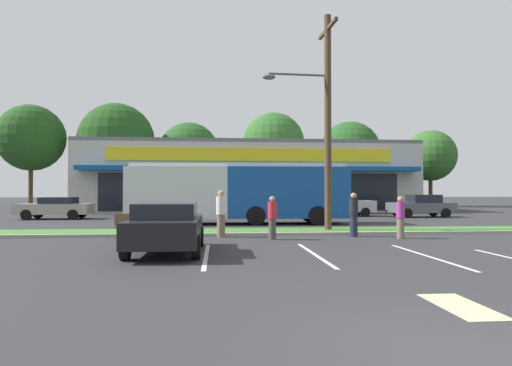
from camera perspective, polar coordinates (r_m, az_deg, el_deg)
The scene contains 25 objects.
ground_plane at distance 5.65m, azimuth 24.15°, elevation -19.42°, with size 240.00×240.00×0.00m, color #2D2D30.
grass_median at distance 18.94m, azimuth 2.90°, elevation -6.26°, with size 56.00×2.20×0.12m, color #427A2D.
curb_lip at distance 17.74m, azimuth 3.44°, elevation -6.61°, with size 56.00×0.24×0.12m, color #99968C.
parking_stripe_0 at distance 12.38m, azimuth -6.48°, elevation -9.31°, with size 0.12×4.80×0.01m, color silver.
parking_stripe_1 at distance 12.64m, azimuth 7.60°, elevation -9.13°, with size 0.12×4.80×0.01m, color silver.
parking_stripe_2 at distance 13.06m, azimuth 21.38°, elevation -8.81°, with size 0.12×4.80×0.01m, color silver.
lot_arrow at distance 7.77m, azimuth 25.01°, elevation -14.22°, with size 0.70×1.60×0.01m, color beige.
storefront_building at distance 41.71m, azimuth -1.27°, elevation 0.63°, with size 28.30×15.18×5.98m.
tree_far_left at distance 52.39m, azimuth -27.12°, elevation 5.22°, with size 6.98×6.98×10.89m.
tree_left at distance 51.13m, azimuth -17.63°, elevation 5.18°, with size 8.34×8.34×11.45m.
tree_mid_left at distance 51.46m, azimuth -8.68°, elevation 3.86°, with size 7.04×7.04×9.68m.
tree_mid at distance 49.25m, azimuth 2.28°, elevation 5.14°, with size 6.87×6.87×10.52m.
tree_mid_right at distance 52.61m, azimuth 12.05°, elevation 3.90°, with size 7.17×7.17×9.87m.
tree_right at distance 54.00m, azimuth 21.65°, elevation 3.31°, with size 5.80×5.80×8.71m.
utility_pole at distance 19.52m, azimuth 8.86°, elevation 8.65°, with size 3.03×2.40×9.45m.
city_bus at distance 23.82m, azimuth -2.31°, elevation -1.08°, with size 11.81×2.92×3.25m.
bus_stop_bench at distance 16.96m, azimuth -15.12°, elevation -5.34°, with size 1.60×0.45×0.95m.
car_0 at distance 32.01m, azimuth 20.63°, elevation -2.77°, with size 4.25×1.92×1.52m.
car_1 at distance 30.61m, azimuth -24.51°, elevation -2.91°, with size 4.45×1.98×1.39m.
car_2 at distance 31.54m, azimuth 11.12°, elevation -2.78°, with size 4.30×1.86×1.59m.
car_3 at distance 12.97m, azimuth -11.52°, elevation -5.59°, with size 2.02×4.19×1.44m.
pedestrian_near_bench at distance 16.20m, azimuth 2.12°, elevation -4.52°, with size 0.32×0.32×1.59m.
pedestrian_by_pole at distance 17.61m, azimuth 12.54°, elevation -4.02°, with size 0.35×0.35×1.71m.
pedestrian_mid at distance 17.40m, azimuth 18.21°, elevation -4.24°, with size 0.32×0.32×1.58m.
pedestrian_far at distance 17.07m, azimuth -4.55°, elevation -3.97°, with size 0.37×0.37×1.81m.
Camera 1 is at (-2.60, -4.68, 1.79)m, focal length 30.88 mm.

